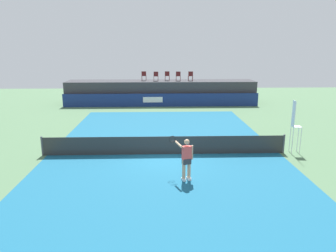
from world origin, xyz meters
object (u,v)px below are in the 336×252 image
at_px(spectator_chair_far_left, 144,75).
at_px(net_post_near, 42,146).
at_px(spectator_chair_center, 167,75).
at_px(spectator_chair_right, 178,76).
at_px(spectator_chair_left, 156,76).
at_px(tennis_ball, 244,139).
at_px(umpire_chair, 295,123).
at_px(tennis_player, 186,158).
at_px(net_post_far, 284,144).
at_px(spectator_chair_far_right, 191,76).

bearing_deg(spectator_chair_far_left, net_post_near, -106.40).
distance_m(spectator_chair_center, spectator_chair_right, 1.09).
distance_m(spectator_chair_far_left, spectator_chair_left, 1.22).
height_order(net_post_near, tennis_ball, net_post_near).
bearing_deg(spectator_chair_center, spectator_chair_right, -14.52).
relative_size(umpire_chair, tennis_player, 1.56).
distance_m(umpire_chair, net_post_near, 12.92).
relative_size(spectator_chair_right, tennis_ball, 13.06).
height_order(spectator_chair_left, tennis_player, spectator_chair_left).
height_order(spectator_chair_left, net_post_near, spectator_chair_left).
bearing_deg(spectator_chair_left, spectator_chair_far_left, 162.28).
relative_size(spectator_chair_far_left, tennis_player, 0.50).
bearing_deg(spectator_chair_left, spectator_chair_right, 1.67).
xyz_separation_m(net_post_near, net_post_far, (12.40, 0.00, 0.00)).
xyz_separation_m(spectator_chair_left, spectator_chair_far_right, (3.33, 0.11, 0.00)).
xyz_separation_m(spectator_chair_left, tennis_player, (1.30, -18.41, -1.73)).
relative_size(spectator_chair_far_right, umpire_chair, 0.32).
relative_size(net_post_near, net_post_far, 1.00).
relative_size(spectator_chair_far_left, net_post_near, 0.89).
bearing_deg(spectator_chair_far_left, tennis_ball, -63.75).
distance_m(spectator_chair_right, spectator_chair_far_right, 1.19).
relative_size(spectator_chair_left, tennis_player, 0.50).
distance_m(spectator_chair_left, spectator_chair_center, 1.14).
xyz_separation_m(spectator_chair_far_right, tennis_ball, (1.93, -12.76, -2.66)).
bearing_deg(spectator_chair_far_left, spectator_chair_center, -0.95).
bearing_deg(umpire_chair, net_post_near, -179.96).
xyz_separation_m(spectator_chair_center, spectator_chair_right, (1.05, -0.27, 0.00)).
bearing_deg(net_post_near, tennis_player, -25.10).
height_order(spectator_chair_right, tennis_ball, spectator_chair_right).
xyz_separation_m(spectator_chair_left, spectator_chair_center, (1.09, 0.33, 0.00)).
bearing_deg(tennis_ball, umpire_chair, -52.42).
bearing_deg(tennis_ball, spectator_chair_far_left, 116.25).
distance_m(net_post_far, tennis_player, 6.32).
bearing_deg(spectator_chair_right, net_post_far, -73.37).
bearing_deg(umpire_chair, spectator_chair_far_left, 118.23).
bearing_deg(spectator_chair_far_right, spectator_chair_center, 174.16).
relative_size(spectator_chair_far_right, tennis_player, 0.50).
bearing_deg(spectator_chair_center, spectator_chair_far_left, 179.05).
distance_m(spectator_chair_far_left, tennis_ball, 14.77).
distance_m(spectator_chair_center, tennis_player, 18.83).
relative_size(spectator_chair_far_left, spectator_chair_left, 1.00).
distance_m(spectator_chair_far_left, spectator_chair_far_right, 4.50).
distance_m(spectator_chair_far_right, tennis_ball, 13.18).
bearing_deg(spectator_chair_center, spectator_chair_left, -162.96).
relative_size(spectator_chair_right, tennis_player, 0.50).
relative_size(spectator_chair_center, umpire_chair, 0.32).
relative_size(spectator_chair_left, spectator_chair_center, 1.00).
distance_m(spectator_chair_far_right, tennis_player, 18.71).
bearing_deg(net_post_near, spectator_chair_center, 66.21).
bearing_deg(net_post_far, spectator_chair_far_right, 102.40).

